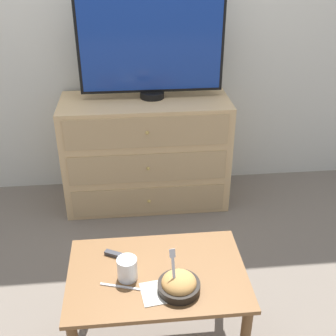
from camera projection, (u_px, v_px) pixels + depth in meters
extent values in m
plane|color=#70665B|center=(143.00, 180.00, 3.47)|extent=(12.00, 12.00, 0.00)
cube|color=silver|center=(137.00, 14.00, 2.86)|extent=(12.00, 0.05, 2.60)
cube|color=tan|center=(146.00, 152.00, 3.04)|extent=(1.16, 0.48, 0.79)
cube|color=tan|center=(149.00, 201.00, 2.96)|extent=(1.06, 0.01, 0.21)
sphere|color=tan|center=(149.00, 201.00, 2.95)|extent=(0.02, 0.02, 0.02)
cube|color=tan|center=(148.00, 168.00, 2.83)|extent=(1.06, 0.01, 0.21)
sphere|color=tan|center=(148.00, 169.00, 2.83)|extent=(0.02, 0.02, 0.02)
cube|color=tan|center=(147.00, 132.00, 2.70)|extent=(1.06, 0.01, 0.21)
sphere|color=tan|center=(147.00, 133.00, 2.70)|extent=(0.02, 0.02, 0.02)
cylinder|color=black|center=(152.00, 95.00, 2.88)|extent=(0.17, 0.17, 0.04)
cube|color=black|center=(151.00, 45.00, 2.73)|extent=(0.96, 0.04, 0.62)
cube|color=navy|center=(151.00, 46.00, 2.71)|extent=(0.92, 0.01, 0.58)
cube|color=brown|center=(157.00, 274.00, 1.84)|extent=(0.78, 0.52, 0.02)
cylinder|color=brown|center=(84.00, 284.00, 2.12)|extent=(0.04, 0.04, 0.46)
cylinder|color=brown|center=(222.00, 274.00, 2.18)|extent=(0.04, 0.04, 0.46)
cylinder|color=black|center=(179.00, 287.00, 1.73)|extent=(0.18, 0.18, 0.04)
ellipsoid|color=tan|center=(179.00, 283.00, 1.72)|extent=(0.15, 0.15, 0.08)
cube|color=silver|center=(174.00, 273.00, 1.69)|extent=(0.02, 0.06, 0.16)
cube|color=silver|center=(172.00, 253.00, 1.68)|extent=(0.03, 0.02, 0.03)
cylinder|color=beige|center=(127.00, 272.00, 1.79)|extent=(0.08, 0.08, 0.06)
cylinder|color=white|center=(127.00, 269.00, 1.78)|extent=(0.09, 0.09, 0.10)
cube|color=silver|center=(158.00, 292.00, 1.73)|extent=(0.15, 0.15, 0.00)
cube|color=silver|center=(123.00, 287.00, 1.76)|extent=(0.19, 0.07, 0.01)
cube|color=#38383D|center=(119.00, 256.00, 1.92)|extent=(0.14, 0.09, 0.02)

